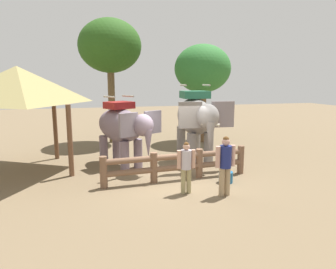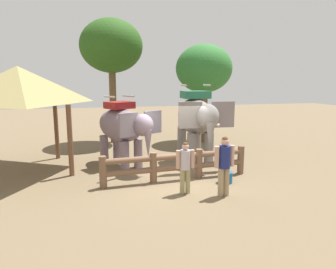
{
  "view_description": "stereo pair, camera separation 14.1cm",
  "coord_description": "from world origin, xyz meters",
  "px_view_note": "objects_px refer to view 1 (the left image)",
  "views": [
    {
      "loc": [
        -2.9,
        -9.78,
        3.44
      ],
      "look_at": [
        0.0,
        1.29,
        1.4
      ],
      "focal_mm": 32.66,
      "sensor_mm": 36.0,
      "label": 1
    },
    {
      "loc": [
        -2.76,
        -9.82,
        3.44
      ],
      "look_at": [
        0.0,
        1.29,
        1.4
      ],
      "focal_mm": 32.66,
      "sensor_mm": 36.0,
      "label": 2
    }
  ],
  "objects_px": {
    "tourist_woman_in_black": "(186,164)",
    "thatched_shelter": "(18,86)",
    "log_fence": "(177,163)",
    "tourist_man_in_blue": "(225,162)",
    "feed_bucket": "(226,177)",
    "elephant_center": "(196,118)",
    "tree_far_left": "(110,47)",
    "elephant_near_left": "(123,127)",
    "tree_back_center": "(202,70)"
  },
  "relations": [
    {
      "from": "tourist_woman_in_black",
      "to": "feed_bucket",
      "type": "relative_size",
      "value": 3.44
    },
    {
      "from": "tourist_woman_in_black",
      "to": "tree_back_center",
      "type": "bearing_deg",
      "value": 65.96
    },
    {
      "from": "tourist_woman_in_black",
      "to": "tree_far_left",
      "type": "relative_size",
      "value": 0.24
    },
    {
      "from": "tourist_woman_in_black",
      "to": "tree_far_left",
      "type": "height_order",
      "value": "tree_far_left"
    },
    {
      "from": "tourist_man_in_blue",
      "to": "thatched_shelter",
      "type": "height_order",
      "value": "thatched_shelter"
    },
    {
      "from": "log_fence",
      "to": "feed_bucket",
      "type": "distance_m",
      "value": 1.72
    },
    {
      "from": "log_fence",
      "to": "thatched_shelter",
      "type": "distance_m",
      "value": 6.44
    },
    {
      "from": "elephant_center",
      "to": "thatched_shelter",
      "type": "relative_size",
      "value": 0.8
    },
    {
      "from": "tree_back_center",
      "to": "elephant_center",
      "type": "bearing_deg",
      "value": -114.13
    },
    {
      "from": "tourist_woman_in_black",
      "to": "tourist_man_in_blue",
      "type": "bearing_deg",
      "value": -24.24
    },
    {
      "from": "elephant_center",
      "to": "tree_far_left",
      "type": "height_order",
      "value": "tree_far_left"
    },
    {
      "from": "elephant_near_left",
      "to": "thatched_shelter",
      "type": "distance_m",
      "value": 4.09
    },
    {
      "from": "thatched_shelter",
      "to": "feed_bucket",
      "type": "height_order",
      "value": "thatched_shelter"
    },
    {
      "from": "elephant_center",
      "to": "tourist_woman_in_black",
      "type": "distance_m",
      "value": 4.05
    },
    {
      "from": "tree_back_center",
      "to": "log_fence",
      "type": "bearing_deg",
      "value": -117.62
    },
    {
      "from": "log_fence",
      "to": "tourist_man_in_blue",
      "type": "bearing_deg",
      "value": -60.9
    },
    {
      "from": "log_fence",
      "to": "thatched_shelter",
      "type": "bearing_deg",
      "value": 155.42
    },
    {
      "from": "tree_far_left",
      "to": "log_fence",
      "type": "bearing_deg",
      "value": -77.42
    },
    {
      "from": "log_fence",
      "to": "tourist_man_in_blue",
      "type": "relative_size",
      "value": 2.9
    },
    {
      "from": "log_fence",
      "to": "tourist_woman_in_black",
      "type": "bearing_deg",
      "value": -94.01
    },
    {
      "from": "log_fence",
      "to": "tree_back_center",
      "type": "xyz_separation_m",
      "value": [
        3.24,
        6.2,
        3.39
      ]
    },
    {
      "from": "log_fence",
      "to": "tourist_man_in_blue",
      "type": "height_order",
      "value": "tourist_man_in_blue"
    },
    {
      "from": "tourist_woman_in_black",
      "to": "thatched_shelter",
      "type": "distance_m",
      "value": 6.84
    },
    {
      "from": "tree_far_left",
      "to": "tree_back_center",
      "type": "xyz_separation_m",
      "value": [
        4.87,
        -1.1,
        -1.2
      ]
    },
    {
      "from": "elephant_near_left",
      "to": "tourist_woman_in_black",
      "type": "xyz_separation_m",
      "value": [
        1.51,
        -3.53,
        -0.66
      ]
    },
    {
      "from": "feed_bucket",
      "to": "tree_far_left",
      "type": "bearing_deg",
      "value": 111.68
    },
    {
      "from": "elephant_center",
      "to": "feed_bucket",
      "type": "distance_m",
      "value": 3.42
    },
    {
      "from": "elephant_near_left",
      "to": "elephant_center",
      "type": "bearing_deg",
      "value": 1.44
    },
    {
      "from": "log_fence",
      "to": "elephant_near_left",
      "type": "height_order",
      "value": "elephant_near_left"
    },
    {
      "from": "elephant_near_left",
      "to": "tourist_man_in_blue",
      "type": "xyz_separation_m",
      "value": [
        2.58,
        -4.01,
        -0.54
      ]
    },
    {
      "from": "log_fence",
      "to": "elephant_center",
      "type": "relative_size",
      "value": 1.38
    },
    {
      "from": "log_fence",
      "to": "tree_back_center",
      "type": "height_order",
      "value": "tree_back_center"
    },
    {
      "from": "elephant_near_left",
      "to": "tree_back_center",
      "type": "relative_size",
      "value": 0.62
    },
    {
      "from": "log_fence",
      "to": "thatched_shelter",
      "type": "xyz_separation_m",
      "value": [
        -5.34,
        2.44,
        2.64
      ]
    },
    {
      "from": "elephant_near_left",
      "to": "thatched_shelter",
      "type": "relative_size",
      "value": 0.7
    },
    {
      "from": "tree_back_center",
      "to": "tree_far_left",
      "type": "bearing_deg",
      "value": 167.24
    },
    {
      "from": "tourist_woman_in_black",
      "to": "feed_bucket",
      "type": "distance_m",
      "value": 1.89
    },
    {
      "from": "tree_far_left",
      "to": "feed_bucket",
      "type": "distance_m",
      "value": 9.92
    },
    {
      "from": "elephant_center",
      "to": "feed_bucket",
      "type": "xyz_separation_m",
      "value": [
        0.02,
        -3.0,
        -1.65
      ]
    },
    {
      "from": "tree_far_left",
      "to": "tree_back_center",
      "type": "relative_size",
      "value": 1.24
    },
    {
      "from": "tourist_woman_in_black",
      "to": "thatched_shelter",
      "type": "relative_size",
      "value": 0.34
    },
    {
      "from": "feed_bucket",
      "to": "elephant_center",
      "type": "bearing_deg",
      "value": 90.43
    },
    {
      "from": "log_fence",
      "to": "tree_back_center",
      "type": "relative_size",
      "value": 0.98
    },
    {
      "from": "tourist_woman_in_black",
      "to": "feed_bucket",
      "type": "xyz_separation_m",
      "value": [
        1.62,
        0.61,
        -0.74
      ]
    },
    {
      "from": "elephant_near_left",
      "to": "tree_far_left",
      "type": "xyz_separation_m",
      "value": [
        -0.03,
        5.04,
        3.6
      ]
    },
    {
      "from": "thatched_shelter",
      "to": "tree_back_center",
      "type": "distance_m",
      "value": 9.4
    },
    {
      "from": "thatched_shelter",
      "to": "feed_bucket",
      "type": "xyz_separation_m",
      "value": [
        6.88,
        -3.1,
        -3.05
      ]
    },
    {
      "from": "elephant_near_left",
      "to": "elephant_center",
      "type": "distance_m",
      "value": 3.13
    },
    {
      "from": "tree_back_center",
      "to": "feed_bucket",
      "type": "bearing_deg",
      "value": -103.98
    },
    {
      "from": "elephant_near_left",
      "to": "tourist_woman_in_black",
      "type": "bearing_deg",
      "value": -66.77
    }
  ]
}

